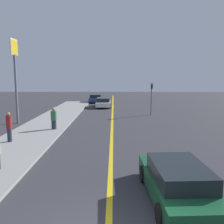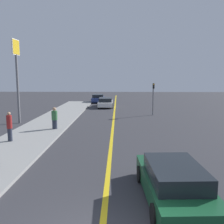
{
  "view_description": "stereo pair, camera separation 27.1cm",
  "coord_description": "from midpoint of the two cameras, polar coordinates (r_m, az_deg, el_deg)",
  "views": [
    {
      "loc": [
        0.13,
        -5.19,
        4.09
      ],
      "look_at": [
        0.02,
        10.73,
        1.79
      ],
      "focal_mm": 40.0,
      "sensor_mm": 36.0,
      "label": 1
    },
    {
      "loc": [
        0.41,
        -5.18,
        4.09
      ],
      "look_at": [
        0.02,
        10.73,
        1.79
      ],
      "focal_mm": 40.0,
      "sensor_mm": 36.0,
      "label": 2
    }
  ],
  "objects": [
    {
      "name": "traffic_light",
      "position": [
        26.44,
        8.71,
        3.81
      ],
      "size": [
        0.18,
        0.4,
        3.35
      ],
      "color": "slate",
      "rests_on": "ground_plane"
    },
    {
      "name": "sidewalk_left",
      "position": [
        23.24,
        -13.91,
        -1.99
      ],
      "size": [
        3.77,
        33.94,
        0.14
      ],
      "color": "gray",
      "rests_on": "ground_plane"
    },
    {
      "name": "road_center_line",
      "position": [
        23.54,
        -0.27,
        -1.78
      ],
      "size": [
        0.2,
        60.0,
        0.01
      ],
      "color": "gold",
      "rests_on": "ground_plane"
    },
    {
      "name": "car_near_right_lane",
      "position": [
        8.75,
        13.81,
        -15.3
      ],
      "size": [
        2.13,
        4.76,
        1.31
      ],
      "rotation": [
        0.0,
        0.0,
        0.05
      ],
      "color": "#144728",
      "rests_on": "ground_plane"
    },
    {
      "name": "car_far_distant",
      "position": [
        39.24,
        -3.97,
        3.12
      ],
      "size": [
        2.07,
        4.14,
        1.27
      ],
      "rotation": [
        0.0,
        0.0,
        0.03
      ],
      "color": "navy",
      "rests_on": "ground_plane"
    },
    {
      "name": "roadside_sign",
      "position": [
        22.98,
        -21.66,
        10.11
      ],
      "size": [
        0.2,
        1.46,
        7.16
      ],
      "color": "slate",
      "rests_on": "ground_plane"
    },
    {
      "name": "pedestrian_mid_group",
      "position": [
        16.35,
        -22.91,
        -3.13
      ],
      "size": [
        0.32,
        0.32,
        1.81
      ],
      "color": "#282D3D",
      "rests_on": "sidewalk_left"
    },
    {
      "name": "car_ahead_center",
      "position": [
        33.22,
        -2.24,
        2.2
      ],
      "size": [
        2.12,
        4.71,
        1.24
      ],
      "rotation": [
        0.0,
        0.0,
        0.03
      ],
      "color": "silver",
      "rests_on": "ground_plane"
    },
    {
      "name": "pedestrian_far_standing",
      "position": [
        19.21,
        -13.57,
        -1.43
      ],
      "size": [
        0.43,
        0.43,
        1.64
      ],
      "color": "#282D3D",
      "rests_on": "sidewalk_left"
    }
  ]
}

